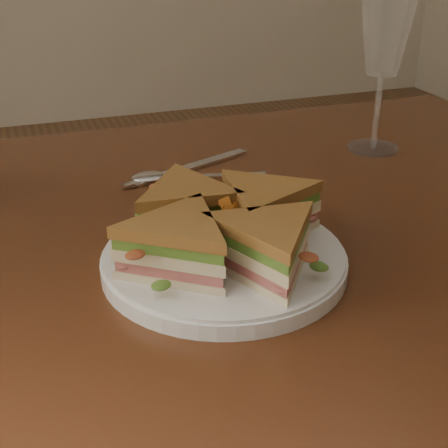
{
  "coord_description": "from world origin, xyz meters",
  "views": [
    {
      "loc": [
        -0.21,
        -0.62,
        1.07
      ],
      "look_at": [
        -0.02,
        -0.1,
        0.8
      ],
      "focal_mm": 50.0,
      "sensor_mm": 36.0,
      "label": 1
    }
  ],
  "objects_px": {
    "wine_glass": "(386,36)",
    "spoon": "(166,177)",
    "knife": "(184,170)",
    "plate": "(224,261)",
    "table": "(214,294)",
    "sandwich_wedges": "(224,229)"
  },
  "relations": [
    {
      "from": "wine_glass",
      "to": "spoon",
      "type": "bearing_deg",
      "value": -177.72
    },
    {
      "from": "spoon",
      "to": "knife",
      "type": "distance_m",
      "value": 0.04
    },
    {
      "from": "plate",
      "to": "spoon",
      "type": "height_order",
      "value": "plate"
    },
    {
      "from": "table",
      "to": "plate",
      "type": "distance_m",
      "value": 0.15
    },
    {
      "from": "table",
      "to": "sandwich_wedges",
      "type": "bearing_deg",
      "value": -103.1
    },
    {
      "from": "table",
      "to": "plate",
      "type": "bearing_deg",
      "value": -103.1
    },
    {
      "from": "table",
      "to": "wine_glass",
      "type": "xyz_separation_m",
      "value": [
        0.31,
        0.16,
        0.27
      ]
    },
    {
      "from": "sandwich_wedges",
      "to": "knife",
      "type": "bearing_deg",
      "value": 82.19
    },
    {
      "from": "plate",
      "to": "sandwich_wedges",
      "type": "distance_m",
      "value": 0.04
    },
    {
      "from": "plate",
      "to": "knife",
      "type": "relative_size",
      "value": 1.21
    },
    {
      "from": "plate",
      "to": "wine_glass",
      "type": "xyz_separation_m",
      "value": [
        0.34,
        0.26,
        0.16
      ]
    },
    {
      "from": "table",
      "to": "sandwich_wedges",
      "type": "xyz_separation_m",
      "value": [
        -0.02,
        -0.1,
        0.14
      ]
    },
    {
      "from": "plate",
      "to": "spoon",
      "type": "xyz_separation_m",
      "value": [
        0.01,
        0.25,
        -0.0
      ]
    },
    {
      "from": "spoon",
      "to": "wine_glass",
      "type": "height_order",
      "value": "wine_glass"
    },
    {
      "from": "sandwich_wedges",
      "to": "knife",
      "type": "distance_m",
      "value": 0.28
    },
    {
      "from": "plate",
      "to": "spoon",
      "type": "relative_size",
      "value": 1.37
    },
    {
      "from": "sandwich_wedges",
      "to": "wine_glass",
      "type": "distance_m",
      "value": 0.44
    },
    {
      "from": "wine_glass",
      "to": "plate",
      "type": "bearing_deg",
      "value": -142.22
    },
    {
      "from": "plate",
      "to": "wine_glass",
      "type": "bearing_deg",
      "value": 37.78
    },
    {
      "from": "plate",
      "to": "table",
      "type": "bearing_deg",
      "value": 76.9
    },
    {
      "from": "knife",
      "to": "sandwich_wedges",
      "type": "bearing_deg",
      "value": -119.52
    },
    {
      "from": "wine_glass",
      "to": "table",
      "type": "bearing_deg",
      "value": -153.27
    }
  ]
}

